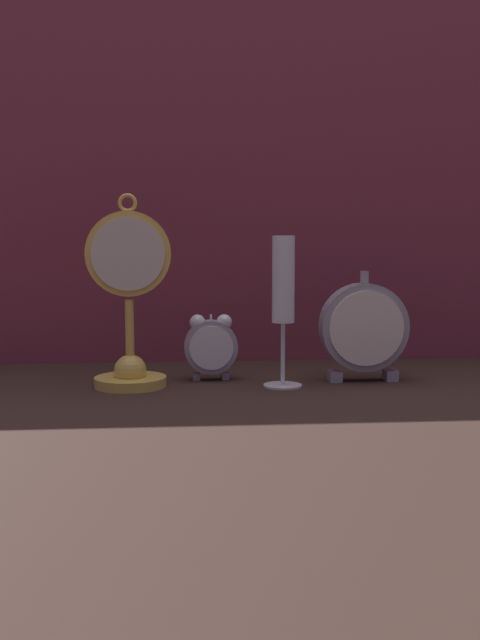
% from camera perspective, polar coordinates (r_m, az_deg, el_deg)
% --- Properties ---
extents(ground_plane, '(4.00, 4.00, 0.00)m').
position_cam_1_polar(ground_plane, '(1.08, 0.35, -6.06)').
color(ground_plane, black).
extents(fabric_backdrop_drape, '(1.74, 0.01, 0.70)m').
position_cam_1_polar(fabric_backdrop_drape, '(1.39, -0.85, 11.26)').
color(fabric_backdrop_drape, brown).
rests_on(fabric_backdrop_drape, ground_plane).
extents(pocket_watch_on_stand, '(0.13, 0.11, 0.31)m').
position_cam_1_polar(pocket_watch_on_stand, '(1.14, -8.85, 0.49)').
color(pocket_watch_on_stand, gold).
rests_on(pocket_watch_on_stand, ground_plane).
extents(alarm_clock_twin_bell, '(0.09, 0.03, 0.11)m').
position_cam_1_polar(alarm_clock_twin_bell, '(1.19, -2.34, -1.92)').
color(alarm_clock_twin_bell, gray).
rests_on(alarm_clock_twin_bell, ground_plane).
extents(mantel_clock_silver, '(0.15, 0.04, 0.18)m').
position_cam_1_polar(mantel_clock_silver, '(1.20, 9.87, -0.64)').
color(mantel_clock_silver, gray).
rests_on(mantel_clock_silver, ground_plane).
extents(champagne_flute, '(0.06, 0.06, 0.24)m').
position_cam_1_polar(champagne_flute, '(1.13, 3.48, 2.14)').
color(champagne_flute, silver).
rests_on(champagne_flute, ground_plane).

